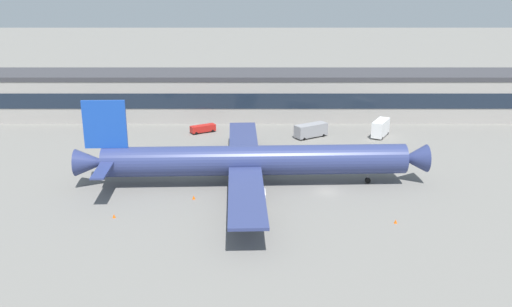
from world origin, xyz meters
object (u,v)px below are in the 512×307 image
at_px(airliner, 251,161).
at_px(catering_truck, 381,128).
at_px(crew_van, 104,124).
at_px(fuel_truck, 311,130).
at_px(traffic_cone_0, 194,197).
at_px(traffic_cone_1, 115,216).
at_px(belt_loader, 204,128).
at_px(traffic_cone_2, 396,221).

distance_m(airliner, catering_truck, 45.51).
distance_m(crew_van, fuel_truck, 53.31).
bearing_deg(traffic_cone_0, traffic_cone_1, -147.50).
bearing_deg(fuel_truck, traffic_cone_1, -128.29).
distance_m(fuel_truck, catering_truck, 17.32).
distance_m(airliner, belt_loader, 38.33).
height_order(belt_loader, catering_truck, catering_truck).
height_order(crew_van, traffic_cone_0, crew_van).
bearing_deg(airliner, fuel_truck, 65.66).
bearing_deg(airliner, belt_loader, 108.71).
relative_size(airliner, crew_van, 12.32).
height_order(belt_loader, traffic_cone_0, belt_loader).
relative_size(traffic_cone_0, traffic_cone_1, 1.07).
relative_size(crew_van, traffic_cone_1, 8.25).
bearing_deg(traffic_cone_0, fuel_truck, 57.78).
bearing_deg(traffic_cone_2, airliner, 144.20).
bearing_deg(airliner, catering_truck, 45.70).
bearing_deg(catering_truck, traffic_cone_2, -98.88).
xyz_separation_m(crew_van, traffic_cone_2, (62.35, -56.28, -1.12)).
bearing_deg(crew_van, traffic_cone_0, -58.58).
xyz_separation_m(crew_van, belt_loader, (26.16, -2.88, -0.31)).
relative_size(airliner, traffic_cone_0, 95.10).
bearing_deg(fuel_truck, traffic_cone_2, -79.04).
relative_size(catering_truck, traffic_cone_2, 11.28).
relative_size(catering_truck, traffic_cone_0, 10.75).
xyz_separation_m(fuel_truck, traffic_cone_0, (-24.62, -39.06, -1.53)).
relative_size(fuel_truck, catering_truck, 1.14).
relative_size(airliner, traffic_cone_1, 101.63).
distance_m(traffic_cone_0, traffic_cone_1, 14.83).
bearing_deg(traffic_cone_2, traffic_cone_1, 177.37).
bearing_deg(fuel_truck, belt_loader, 170.98).
bearing_deg(catering_truck, traffic_cone_0, -136.57).
bearing_deg(traffic_cone_0, catering_truck, 43.43).
distance_m(airliner, traffic_cone_1, 27.67).
height_order(fuel_truck, traffic_cone_2, fuel_truck).
distance_m(belt_loader, fuel_truck, 27.01).
bearing_deg(crew_van, traffic_cone_1, -73.83).
bearing_deg(traffic_cone_1, traffic_cone_0, 32.50).
relative_size(crew_van, catering_truck, 0.72).
height_order(belt_loader, traffic_cone_1, belt_loader).
bearing_deg(catering_truck, traffic_cone_1, -138.80).
height_order(traffic_cone_0, traffic_cone_2, traffic_cone_0).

